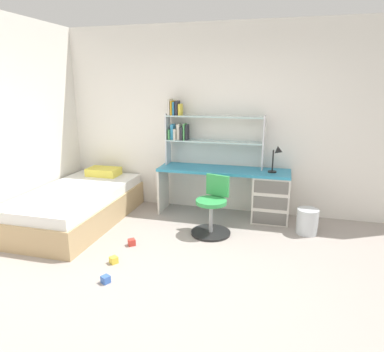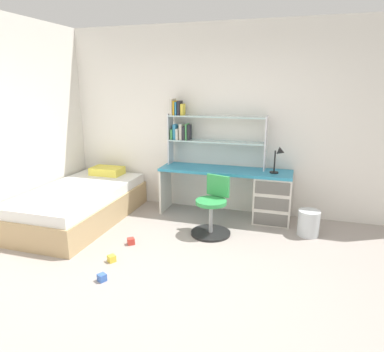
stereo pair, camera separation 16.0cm
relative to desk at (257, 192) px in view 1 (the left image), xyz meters
name	(u,v)px [view 1 (the left image)]	position (x,y,z in m)	size (l,w,h in m)	color
ground_plane	(185,291)	(-0.51, -2.02, -0.41)	(6.05, 5.59, 0.02)	#9E938C
room_shell	(118,127)	(-1.74, -0.81, 0.98)	(6.05, 5.59, 2.76)	white
desk	(257,192)	(0.00, 0.00, 0.00)	(1.90, 0.51, 0.72)	teal
bookshelf_hutch	(199,129)	(-0.90, 0.14, 0.87)	(1.45, 0.22, 0.98)	silver
desk_lamp	(278,155)	(0.25, -0.05, 0.57)	(0.20, 0.17, 0.38)	black
swivel_chair	(212,212)	(-0.52, -0.67, -0.11)	(0.52, 0.52, 0.76)	black
bed_platform	(78,205)	(-2.45, -0.77, -0.16)	(1.14, 2.09, 0.61)	tan
waste_bin	(307,221)	(0.69, -0.35, -0.23)	(0.28, 0.28, 0.33)	silver
toy_block_yellow_0	(114,260)	(-1.41, -1.73, -0.36)	(0.08, 0.08, 0.08)	gold
toy_block_blue_1	(106,279)	(-1.30, -2.10, -0.36)	(0.07, 0.07, 0.07)	#3860B7
toy_block_red_2	(132,242)	(-1.40, -1.28, -0.36)	(0.08, 0.08, 0.08)	red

